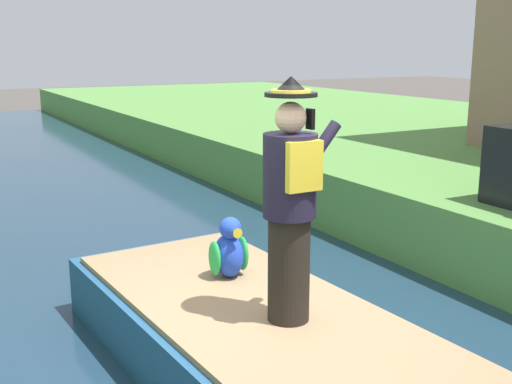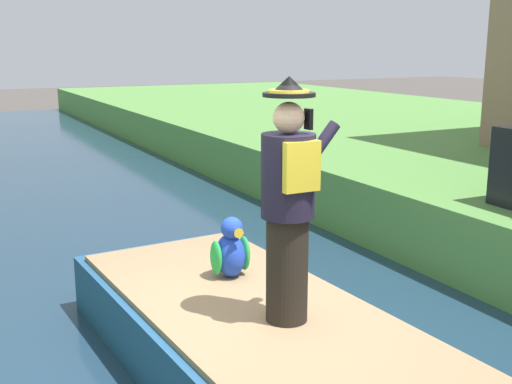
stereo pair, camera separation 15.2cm
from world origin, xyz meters
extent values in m
cube|color=#23517A|center=(0.00, 0.14, 0.38)|extent=(2.04, 4.30, 0.56)
cube|color=#997A56|center=(0.00, 0.14, 0.69)|extent=(1.88, 3.95, 0.05)
cylinder|color=black|center=(0.10, -0.23, 1.12)|extent=(0.32, 0.32, 0.82)
cylinder|color=black|center=(0.10, -0.23, 1.84)|extent=(0.40, 0.40, 0.62)
cube|color=gold|center=(0.10, -0.42, 1.94)|extent=(0.28, 0.06, 0.36)
sphere|color=#DBA884|center=(0.10, -0.23, 2.27)|extent=(0.23, 0.23, 0.23)
cylinder|color=black|center=(0.10, -0.23, 2.43)|extent=(0.38, 0.38, 0.03)
cone|color=black|center=(0.10, -0.23, 2.50)|extent=(0.26, 0.26, 0.12)
cylinder|color=gold|center=(0.10, -0.23, 2.46)|extent=(0.29, 0.29, 0.02)
cylinder|color=black|center=(0.32, -0.27, 2.02)|extent=(0.38, 0.09, 0.43)
cube|color=black|center=(0.23, -0.29, 2.26)|extent=(0.03, 0.08, 0.15)
ellipsoid|color=blue|center=(0.11, 0.83, 0.91)|extent=(0.26, 0.32, 0.40)
sphere|color=blue|center=(0.11, 0.79, 1.18)|extent=(0.20, 0.20, 0.20)
cone|color=yellow|center=(0.11, 0.69, 1.17)|extent=(0.09, 0.09, 0.09)
ellipsoid|color=green|center=(-0.03, 0.83, 0.91)|extent=(0.08, 0.20, 0.32)
ellipsoid|color=green|center=(0.25, 0.83, 0.91)|extent=(0.08, 0.20, 0.32)
camera|label=1|loc=(-2.34, -4.10, 2.77)|focal=44.76mm
camera|label=2|loc=(-2.21, -4.17, 2.77)|focal=44.76mm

